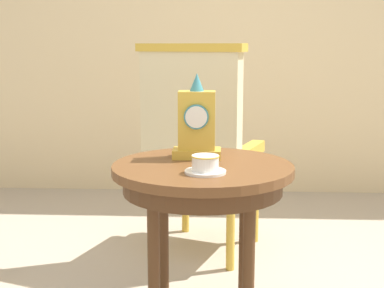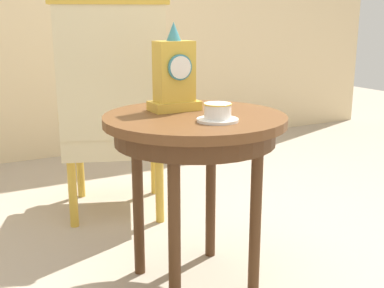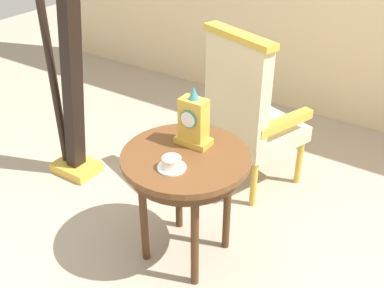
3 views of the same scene
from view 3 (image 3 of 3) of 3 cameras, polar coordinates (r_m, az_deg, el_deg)
The scene contains 6 objects.
ground_plane at distance 2.80m, azimuth -1.27°, elevation -14.03°, with size 10.00×10.00×0.00m, color tan.
side_table at distance 2.46m, azimuth -0.78°, elevation -2.96°, with size 0.69×0.69×0.69m.
teacup_left at distance 2.29m, azimuth -2.47°, elevation -2.45°, with size 0.15×0.15×0.06m.
mantel_clock at distance 2.44m, azimuth 0.19°, elevation 2.77°, with size 0.19×0.11×0.34m.
armchair at distance 3.08m, azimuth 6.96°, elevation 4.13°, with size 0.69×0.68×1.14m.
harp at distance 3.23m, azimuth -15.20°, elevation 7.36°, with size 0.40×0.24×1.82m.
Camera 3 is at (1.13, -1.61, 1.99)m, focal length 43.23 mm.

